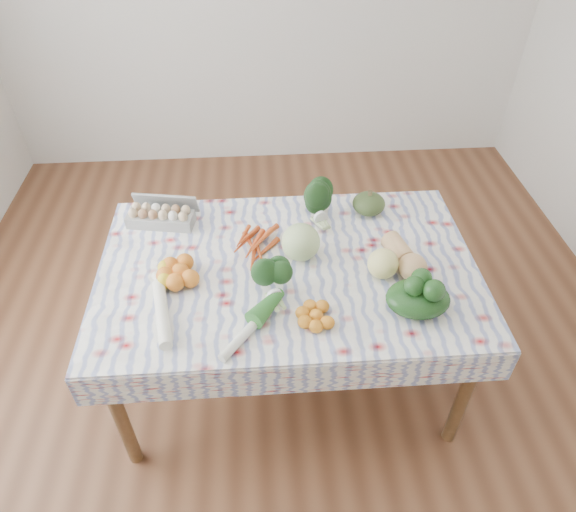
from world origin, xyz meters
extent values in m
plane|color=brown|center=(0.00, 0.00, 0.00)|extent=(4.50, 4.50, 0.00)
cube|color=brown|center=(0.00, 0.00, 0.73)|extent=(1.60, 1.00, 0.04)
cylinder|color=brown|center=(-0.74, -0.44, 0.35)|extent=(0.06, 0.06, 0.71)
cylinder|color=brown|center=(0.74, -0.44, 0.35)|extent=(0.06, 0.06, 0.71)
cylinder|color=brown|center=(-0.74, 0.44, 0.35)|extent=(0.06, 0.06, 0.71)
cylinder|color=brown|center=(0.74, 0.44, 0.35)|extent=(0.06, 0.06, 0.71)
cube|color=white|center=(0.00, 0.00, 0.76)|extent=(1.66, 1.06, 0.01)
cube|color=#989893|center=(-0.59, 0.34, 0.80)|extent=(0.33, 0.18, 0.08)
cube|color=#C64C1C|center=(-0.13, 0.12, 0.78)|extent=(0.27, 0.25, 0.04)
ellipsoid|color=#183715|center=(0.16, 0.33, 0.84)|extent=(0.22, 0.20, 0.16)
ellipsoid|color=#394C23|center=(0.42, 0.37, 0.81)|extent=(0.21, 0.21, 0.10)
sphere|color=#B4D086|center=(0.06, 0.06, 0.85)|extent=(0.22, 0.22, 0.17)
ellipsoid|color=tan|center=(0.50, -0.04, 0.82)|extent=(0.18, 0.29, 0.12)
cube|color=orange|center=(-0.46, -0.05, 0.80)|extent=(0.31, 0.31, 0.08)
ellipsoid|color=#1F4A1D|center=(-0.08, -0.17, 0.82)|extent=(0.20, 0.20, 0.12)
cube|color=orange|center=(0.09, -0.32, 0.79)|extent=(0.21, 0.21, 0.06)
sphere|color=#F2E883|center=(0.40, -0.09, 0.83)|extent=(0.15, 0.15, 0.13)
ellipsoid|color=#163513|center=(0.49, -0.29, 0.82)|extent=(0.30, 0.27, 0.11)
cylinder|color=white|center=(-0.51, -0.27, 0.79)|extent=(0.12, 0.36, 0.05)
cylinder|color=silver|center=(-0.16, -0.35, 0.78)|extent=(0.26, 0.32, 0.04)
camera|label=1|loc=(-0.12, -1.65, 2.29)|focal=32.00mm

